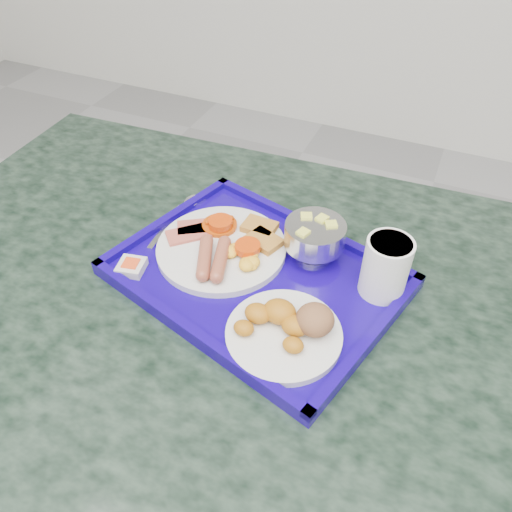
{
  "coord_description": "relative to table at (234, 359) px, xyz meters",
  "views": [
    {
      "loc": [
        0.02,
        0.5,
        1.36
      ],
      "look_at": [
        -0.21,
        1.03,
        0.82
      ],
      "focal_mm": 35.0,
      "sensor_mm": 36.0,
      "label": 1
    }
  ],
  "objects": [
    {
      "name": "table",
      "position": [
        0.0,
        0.0,
        0.0
      ],
      "size": [
        1.27,
        0.87,
        0.77
      ],
      "rotation": [
        0.0,
        0.0,
        0.04
      ],
      "color": "gray",
      "rests_on": "floor"
    },
    {
      "name": "tray",
      "position": [
        0.03,
        0.03,
        0.21
      ],
      "size": [
        0.51,
        0.43,
        0.03
      ],
      "rotation": [
        0.0,
        0.0,
        -0.28
      ],
      "color": "#13027C",
      "rests_on": "table"
    },
    {
      "name": "main_plate",
      "position": [
        -0.04,
        0.06,
        0.22
      ],
      "size": [
        0.22,
        0.22,
        0.03
      ],
      "rotation": [
        0.0,
        0.0,
        0.25
      ],
      "color": "silver",
      "rests_on": "tray"
    },
    {
      "name": "bread_plate",
      "position": [
        0.12,
        -0.07,
        0.23
      ],
      "size": [
        0.17,
        0.17,
        0.06
      ],
      "rotation": [
        0.0,
        0.0,
        0.39
      ],
      "color": "silver",
      "rests_on": "tray"
    },
    {
      "name": "fruit_bowl",
      "position": [
        0.1,
        0.11,
        0.26
      ],
      "size": [
        0.1,
        0.1,
        0.07
      ],
      "color": "silver",
      "rests_on": "tray"
    },
    {
      "name": "juice_cup",
      "position": [
        0.22,
        0.08,
        0.27
      ],
      "size": [
        0.07,
        0.07,
        0.1
      ],
      "color": "white",
      "rests_on": "tray"
    },
    {
      "name": "spoon",
      "position": [
        -0.16,
        0.14,
        0.22
      ],
      "size": [
        0.03,
        0.17,
        0.01
      ],
      "rotation": [
        0.0,
        0.0,
        0.09
      ],
      "color": "silver",
      "rests_on": "tray"
    },
    {
      "name": "knife",
      "position": [
        -0.17,
        0.09,
        0.21
      ],
      "size": [
        0.07,
        0.18,
        0.0
      ],
      "primitive_type": "cube",
      "rotation": [
        0.0,
        0.0,
        -0.33
      ],
      "color": "silver",
      "rests_on": "tray"
    },
    {
      "name": "jam_packet",
      "position": [
        -0.16,
        -0.04,
        0.22
      ],
      "size": [
        0.05,
        0.05,
        0.02
      ],
      "rotation": [
        0.0,
        0.0,
        0.21
      ],
      "color": "silver",
      "rests_on": "tray"
    }
  ]
}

